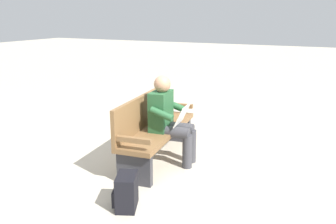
# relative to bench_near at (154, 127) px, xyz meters

# --- Properties ---
(ground_plane) EXTENTS (40.00, 40.00, 0.00)m
(ground_plane) POSITION_rel_bench_near_xyz_m (-0.01, 0.07, -0.46)
(ground_plane) COLOR #B7AD99
(bench_near) EXTENTS (1.84, 0.68, 0.90)m
(bench_near) POSITION_rel_bench_near_xyz_m (0.00, 0.00, 0.00)
(bench_near) COLOR brown
(bench_near) RESTS_ON ground
(person_seated) EXTENTS (0.60, 0.60, 1.18)m
(person_seated) POSITION_rel_bench_near_xyz_m (0.01, 0.24, 0.17)
(person_seated) COLOR #23512D
(person_seated) RESTS_ON ground
(backpack) EXTENTS (0.38, 0.33, 0.36)m
(backpack) POSITION_rel_bench_near_xyz_m (1.29, 0.36, -0.28)
(backpack) COLOR black
(backpack) RESTS_ON ground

